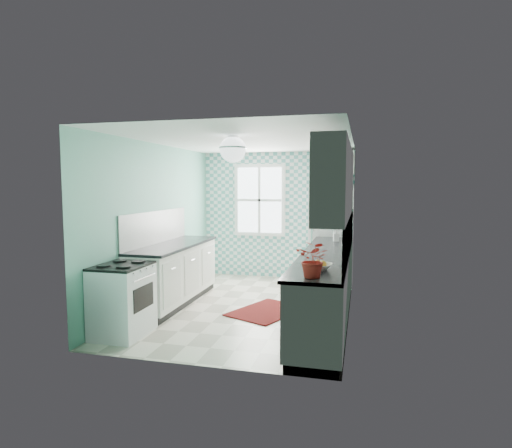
% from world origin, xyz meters
% --- Properties ---
extents(floor, '(3.00, 4.40, 0.02)m').
position_xyz_m(floor, '(0.00, 0.00, -0.01)').
color(floor, silver).
rests_on(floor, ground).
extents(ceiling, '(3.00, 4.40, 0.02)m').
position_xyz_m(ceiling, '(0.00, 0.00, 2.51)').
color(ceiling, white).
rests_on(ceiling, wall_back).
extents(wall_back, '(3.00, 0.02, 2.50)m').
position_xyz_m(wall_back, '(0.00, 2.21, 1.25)').
color(wall_back, '#65AD97').
rests_on(wall_back, floor).
extents(wall_front, '(3.00, 0.02, 2.50)m').
position_xyz_m(wall_front, '(0.00, -2.21, 1.25)').
color(wall_front, '#65AD97').
rests_on(wall_front, floor).
extents(wall_left, '(0.02, 4.40, 2.50)m').
position_xyz_m(wall_left, '(-1.51, 0.00, 1.25)').
color(wall_left, '#65AD97').
rests_on(wall_left, floor).
extents(wall_right, '(0.02, 4.40, 2.50)m').
position_xyz_m(wall_right, '(1.51, 0.00, 1.25)').
color(wall_right, '#65AD97').
rests_on(wall_right, floor).
extents(accent_wall, '(3.00, 0.01, 2.50)m').
position_xyz_m(accent_wall, '(0.00, 2.19, 1.25)').
color(accent_wall, teal).
rests_on(accent_wall, wall_back).
extents(window, '(1.04, 0.05, 1.44)m').
position_xyz_m(window, '(-0.35, 2.16, 1.55)').
color(window, white).
rests_on(window, wall_back).
extents(backsplash_right, '(0.02, 3.60, 0.51)m').
position_xyz_m(backsplash_right, '(1.49, -0.40, 1.20)').
color(backsplash_right, white).
rests_on(backsplash_right, wall_right).
extents(backsplash_left, '(0.02, 2.15, 0.51)m').
position_xyz_m(backsplash_left, '(-1.49, -0.07, 1.20)').
color(backsplash_left, white).
rests_on(backsplash_left, wall_left).
extents(upper_cabinets_right, '(0.33, 3.20, 0.90)m').
position_xyz_m(upper_cabinets_right, '(1.33, -0.60, 1.90)').
color(upper_cabinets_right, white).
rests_on(upper_cabinets_right, wall_right).
extents(upper_cabinet_fridge, '(0.40, 0.74, 0.40)m').
position_xyz_m(upper_cabinet_fridge, '(1.30, 1.83, 2.25)').
color(upper_cabinet_fridge, white).
rests_on(upper_cabinet_fridge, wall_right).
extents(ceiling_light, '(0.34, 0.34, 0.35)m').
position_xyz_m(ceiling_light, '(0.00, -0.80, 2.32)').
color(ceiling_light, silver).
rests_on(ceiling_light, ceiling).
extents(base_cabinets_right, '(0.60, 3.60, 0.90)m').
position_xyz_m(base_cabinets_right, '(1.20, -0.40, 0.45)').
color(base_cabinets_right, white).
rests_on(base_cabinets_right, floor).
extents(countertop_right, '(0.63, 3.60, 0.04)m').
position_xyz_m(countertop_right, '(1.19, -0.40, 0.92)').
color(countertop_right, black).
rests_on(countertop_right, base_cabinets_right).
extents(base_cabinets_left, '(0.60, 2.15, 0.90)m').
position_xyz_m(base_cabinets_left, '(-1.20, -0.07, 0.45)').
color(base_cabinets_left, white).
rests_on(base_cabinets_left, floor).
extents(countertop_left, '(0.63, 2.15, 0.04)m').
position_xyz_m(countertop_left, '(-1.19, -0.07, 0.92)').
color(countertop_left, black).
rests_on(countertop_left, base_cabinets_left).
extents(fridge, '(0.79, 0.78, 1.81)m').
position_xyz_m(fridge, '(1.11, 1.81, 0.90)').
color(fridge, white).
rests_on(fridge, floor).
extents(stove, '(0.58, 0.72, 0.87)m').
position_xyz_m(stove, '(-1.20, -1.56, 0.46)').
color(stove, white).
rests_on(stove, floor).
extents(sink, '(0.50, 0.42, 0.53)m').
position_xyz_m(sink, '(1.20, 0.38, 0.93)').
color(sink, silver).
rests_on(sink, countertop_right).
extents(rug, '(1.15, 1.32, 0.02)m').
position_xyz_m(rug, '(0.32, -0.18, 0.01)').
color(rug, maroon).
rests_on(rug, floor).
extents(dish_towel, '(0.04, 0.26, 0.39)m').
position_xyz_m(dish_towel, '(0.89, 0.67, 0.48)').
color(dish_towel, '#5AA38D').
rests_on(dish_towel, base_cabinets_right).
extents(fruit_bowl, '(0.36, 0.36, 0.08)m').
position_xyz_m(fruit_bowl, '(1.20, -1.59, 0.98)').
color(fruit_bowl, white).
rests_on(fruit_bowl, countertop_right).
extents(potted_plant, '(0.41, 0.39, 0.37)m').
position_xyz_m(potted_plant, '(1.20, -2.00, 1.13)').
color(potted_plant, '#A3281B').
rests_on(potted_plant, countertop_right).
extents(soap_bottle, '(0.11, 0.11, 0.20)m').
position_xyz_m(soap_bottle, '(1.25, 0.85, 1.04)').
color(soap_bottle, silver).
rests_on(soap_bottle, countertop_right).
extents(microwave, '(0.50, 0.34, 0.27)m').
position_xyz_m(microwave, '(1.11, 1.81, 1.94)').
color(microwave, white).
rests_on(microwave, fridge).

